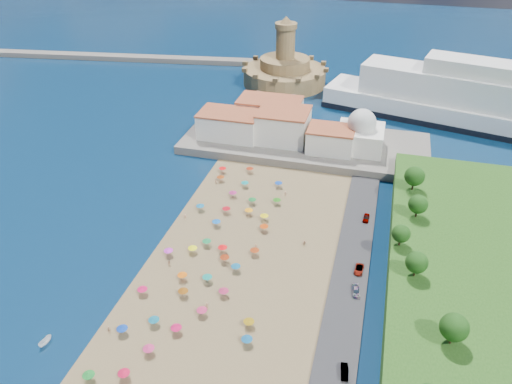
% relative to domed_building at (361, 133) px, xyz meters
% --- Properties ---
extents(ground, '(700.00, 700.00, 0.00)m').
position_rel_domed_building_xyz_m(ground, '(-30.00, -71.00, -8.97)').
color(ground, '#071938').
rests_on(ground, ground).
extents(terrace, '(90.00, 36.00, 3.00)m').
position_rel_domed_building_xyz_m(terrace, '(-20.00, 2.00, -7.47)').
color(terrace, '#59544C').
rests_on(terrace, ground).
extents(jetty, '(18.00, 70.00, 2.40)m').
position_rel_domed_building_xyz_m(jetty, '(-42.00, 37.00, -7.77)').
color(jetty, '#59544C').
rests_on(jetty, ground).
extents(breakwater, '(199.03, 34.77, 2.60)m').
position_rel_domed_building_xyz_m(breakwater, '(-140.00, 82.00, -7.67)').
color(breakwater, '#59544C').
rests_on(breakwater, ground).
extents(waterfront_buildings, '(57.00, 29.00, 11.00)m').
position_rel_domed_building_xyz_m(waterfront_buildings, '(-33.05, 2.64, -1.10)').
color(waterfront_buildings, silver).
rests_on(waterfront_buildings, terrace).
extents(domed_building, '(16.00, 16.00, 15.00)m').
position_rel_domed_building_xyz_m(domed_building, '(0.00, 0.00, 0.00)').
color(domed_building, silver).
rests_on(domed_building, terrace).
extents(fortress, '(40.00, 40.00, 32.40)m').
position_rel_domed_building_xyz_m(fortress, '(-42.00, 67.00, -2.29)').
color(fortress, olive).
rests_on(fortress, ground).
extents(cruise_ship, '(148.92, 55.49, 32.31)m').
position_rel_domed_building_xyz_m(cruise_ship, '(54.43, 36.56, 0.59)').
color(cruise_ship, black).
rests_on(cruise_ship, ground).
extents(beach_parasols, '(31.15, 118.00, 2.20)m').
position_rel_domed_building_xyz_m(beach_parasols, '(-31.18, -81.91, -6.83)').
color(beach_parasols, gray).
rests_on(beach_parasols, beach).
extents(beachgoers, '(37.37, 93.01, 1.89)m').
position_rel_domed_building_xyz_m(beachgoers, '(-30.22, -68.64, -7.84)').
color(beachgoers, tan).
rests_on(beachgoers, beach).
extents(moored_boats, '(3.18, 23.98, 1.44)m').
position_rel_domed_building_xyz_m(moored_boats, '(-56.80, -115.91, -8.27)').
color(moored_boats, white).
rests_on(moored_boats, ground).
extents(parked_cars, '(2.52, 67.89, 1.42)m').
position_rel_domed_building_xyz_m(parked_cars, '(6.00, -72.62, -7.61)').
color(parked_cars, gray).
rests_on(parked_cars, promenade).
extents(hillside_trees, '(15.82, 107.64, 7.62)m').
position_rel_domed_building_xyz_m(hillside_trees, '(18.95, -73.14, 1.12)').
color(hillside_trees, '#382314').
rests_on(hillside_trees, hillside).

